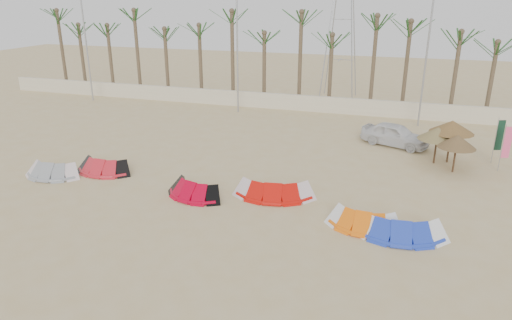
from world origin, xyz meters
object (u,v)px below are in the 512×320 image
(kite_red_right, at_px, (276,187))
(parasol_right, at_px, (452,127))
(kite_grey, at_px, (55,168))
(parasol_left, at_px, (438,133))
(kite_orange, at_px, (364,217))
(parasol_mid, at_px, (457,141))
(kite_red_left, at_px, (106,164))
(kite_blue, at_px, (400,224))
(kite_red_mid, at_px, (196,187))
(car, at_px, (395,135))

(kite_red_right, distance_m, parasol_right, 11.13)
(kite_grey, relative_size, parasol_left, 1.43)
(kite_red_right, xyz_separation_m, kite_orange, (4.31, -1.91, -0.00))
(parasol_left, relative_size, parasol_mid, 1.03)
(kite_red_right, relative_size, parasol_right, 1.57)
(parasol_left, relative_size, parasol_right, 0.87)
(kite_red_right, bearing_deg, kite_red_left, 178.91)
(parasol_right, bearing_deg, kite_blue, -104.28)
(parasol_right, bearing_deg, parasol_left, -151.50)
(kite_red_right, height_order, kite_orange, same)
(kite_red_mid, height_order, parasol_mid, parasol_mid)
(kite_orange, xyz_separation_m, parasol_left, (3.13, 8.88, 1.35))
(kite_red_left, height_order, kite_red_mid, same)
(kite_blue, distance_m, parasol_right, 9.95)
(kite_blue, bearing_deg, kite_red_left, 171.40)
(kite_red_mid, bearing_deg, kite_red_left, 166.92)
(kite_red_mid, distance_m, car, 13.97)
(parasol_right, bearing_deg, parasol_mid, -83.32)
(kite_orange, relative_size, car, 0.73)
(parasol_mid, distance_m, car, 5.07)
(kite_grey, xyz_separation_m, parasol_right, (19.98, 8.50, 1.70))
(parasol_mid, height_order, car, parasol_mid)
(kite_red_left, relative_size, kite_blue, 0.86)
(kite_orange, xyz_separation_m, kite_blue, (1.44, -0.23, 0.00))
(parasol_left, bearing_deg, kite_grey, -157.17)
(parasol_left, bearing_deg, kite_blue, -100.50)
(kite_red_mid, height_order, kite_orange, same)
(kite_blue, xyz_separation_m, parasol_mid, (2.60, 7.95, 1.32))
(kite_grey, height_order, kite_red_left, same)
(kite_orange, relative_size, parasol_left, 1.44)
(kite_red_mid, bearing_deg, parasol_mid, 30.32)
(kite_grey, xyz_separation_m, kite_red_mid, (8.17, -0.07, -0.00))
(kite_red_right, distance_m, car, 10.94)
(kite_red_left, bearing_deg, parasol_right, 22.01)
(parasol_right, bearing_deg, kite_orange, -112.58)
(kite_grey, xyz_separation_m, kite_red_right, (11.81, 1.14, 0.01))
(parasol_mid, height_order, parasol_right, parasol_right)
(kite_blue, height_order, parasol_mid, parasol_mid)
(kite_red_left, bearing_deg, kite_orange, -8.55)
(kite_orange, bearing_deg, kite_red_left, 171.45)
(kite_grey, bearing_deg, kite_orange, -2.74)
(kite_red_left, xyz_separation_m, parasol_mid, (17.95, 5.63, 1.33))
(kite_orange, distance_m, parasol_right, 10.19)
(parasol_left, height_order, parasol_right, parasol_right)
(kite_orange, xyz_separation_m, car, (0.86, 11.54, 0.30))
(kite_red_mid, height_order, kite_blue, same)
(parasol_right, bearing_deg, kite_grey, -156.95)
(kite_red_mid, relative_size, car, 0.76)
(kite_red_right, bearing_deg, parasol_left, 43.12)
(kite_grey, distance_m, kite_blue, 17.59)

